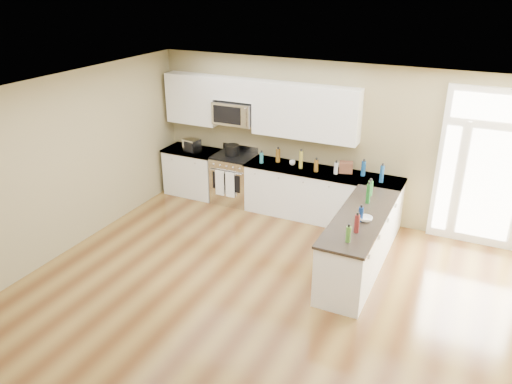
# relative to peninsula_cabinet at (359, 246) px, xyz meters

# --- Properties ---
(ground) EXTENTS (8.00, 8.00, 0.00)m
(ground) POSITION_rel_peninsula_cabinet_xyz_m (-0.93, -2.24, -0.43)
(ground) COLOR #563418
(room_shell) EXTENTS (8.00, 8.00, 8.00)m
(room_shell) POSITION_rel_peninsula_cabinet_xyz_m (-0.93, -2.24, 1.27)
(room_shell) COLOR #8E825A
(room_shell) RESTS_ON ground
(back_cabinet_left) EXTENTS (1.10, 0.66, 0.94)m
(back_cabinet_left) POSITION_rel_peninsula_cabinet_xyz_m (-3.80, 1.45, 0.00)
(back_cabinet_left) COLOR white
(back_cabinet_left) RESTS_ON ground
(back_cabinet_right) EXTENTS (2.85, 0.66, 0.94)m
(back_cabinet_right) POSITION_rel_peninsula_cabinet_xyz_m (-1.08, 1.45, 0.00)
(back_cabinet_right) COLOR white
(back_cabinet_right) RESTS_ON ground
(peninsula_cabinet) EXTENTS (0.69, 2.32, 0.94)m
(peninsula_cabinet) POSITION_rel_peninsula_cabinet_xyz_m (0.00, 0.00, 0.00)
(peninsula_cabinet) COLOR white
(peninsula_cabinet) RESTS_ON ground
(upper_cabinet_left) EXTENTS (1.04, 0.33, 0.95)m
(upper_cabinet_left) POSITION_rel_peninsula_cabinet_xyz_m (-3.81, 1.59, 1.49)
(upper_cabinet_left) COLOR white
(upper_cabinet_left) RESTS_ON room_shell
(upper_cabinet_right) EXTENTS (1.94, 0.33, 0.95)m
(upper_cabinet_right) POSITION_rel_peninsula_cabinet_xyz_m (-1.50, 1.59, 1.49)
(upper_cabinet_right) COLOR white
(upper_cabinet_right) RESTS_ON room_shell
(upper_cabinet_short) EXTENTS (0.82, 0.33, 0.40)m
(upper_cabinet_short) POSITION_rel_peninsula_cabinet_xyz_m (-2.88, 1.59, 1.77)
(upper_cabinet_short) COLOR white
(upper_cabinet_short) RESTS_ON room_shell
(microwave) EXTENTS (0.78, 0.41, 0.42)m
(microwave) POSITION_rel_peninsula_cabinet_xyz_m (-2.88, 1.56, 1.33)
(microwave) COLOR silver
(microwave) RESTS_ON room_shell
(entry_door) EXTENTS (1.70, 0.10, 2.60)m
(entry_door) POSITION_rel_peninsula_cabinet_xyz_m (1.62, 1.71, 0.87)
(entry_door) COLOR white
(entry_door) RESTS_ON ground
(kitchen_range) EXTENTS (0.76, 0.68, 1.08)m
(kitchen_range) POSITION_rel_peninsula_cabinet_xyz_m (-2.86, 1.45, 0.05)
(kitchen_range) COLOR silver
(kitchen_range) RESTS_ON ground
(stockpot) EXTENTS (0.33, 0.33, 0.21)m
(stockpot) POSITION_rel_peninsula_cabinet_xyz_m (-2.91, 1.48, 0.62)
(stockpot) COLOR black
(stockpot) RESTS_ON kitchen_range
(toaster_oven) EXTENTS (0.34, 0.30, 0.26)m
(toaster_oven) POSITION_rel_peninsula_cabinet_xyz_m (-3.72, 1.35, 0.63)
(toaster_oven) COLOR silver
(toaster_oven) RESTS_ON back_cabinet_left
(cardboard_box) EXTENTS (0.27, 0.22, 0.19)m
(cardboard_box) POSITION_rel_peninsula_cabinet_xyz_m (-0.69, 1.56, 0.60)
(cardboard_box) COLOR brown
(cardboard_box) RESTS_ON back_cabinet_right
(bowl_left) EXTENTS (0.23, 0.23, 0.04)m
(bowl_left) POSITION_rel_peninsula_cabinet_xyz_m (-3.76, 1.31, 0.53)
(bowl_left) COLOR white
(bowl_left) RESTS_ON back_cabinet_left
(bowl_peninsula) EXTENTS (0.25, 0.25, 0.06)m
(bowl_peninsula) POSITION_rel_peninsula_cabinet_xyz_m (0.09, -0.15, 0.54)
(bowl_peninsula) COLOR white
(bowl_peninsula) RESTS_ON peninsula_cabinet
(cup_counter) EXTENTS (0.13, 0.13, 0.09)m
(cup_counter) POSITION_rel_peninsula_cabinet_xyz_m (-1.67, 1.49, 0.55)
(cup_counter) COLOR white
(cup_counter) RESTS_ON back_cabinet_right
(counter_bottles) EXTENTS (2.36, 2.45, 0.32)m
(counter_bottles) POSITION_rel_peninsula_cabinet_xyz_m (-0.69, 0.87, 0.63)
(counter_bottles) COLOR #19591E
(counter_bottles) RESTS_ON back_cabinet_right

